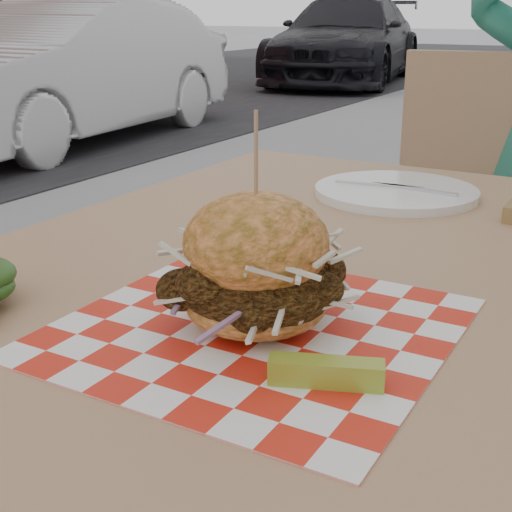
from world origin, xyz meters
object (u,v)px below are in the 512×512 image
(car_white, at_px, (66,71))
(patio_chair, at_px, (465,223))
(car_dark, at_px, (347,40))
(patio_table, at_px, (299,315))
(sandwich, at_px, (256,271))

(car_white, relative_size, patio_chair, 3.64)
(car_dark, relative_size, patio_chair, 4.43)
(car_white, distance_m, car_dark, 5.81)
(patio_chair, bearing_deg, car_white, 137.28)
(car_white, height_order, patio_chair, car_white)
(car_white, relative_size, patio_table, 2.88)
(patio_table, distance_m, sandwich, 0.26)
(patio_chair, distance_m, sandwich, 1.18)
(patio_table, bearing_deg, sandwich, -75.12)
(patio_chair, bearing_deg, sandwich, -94.56)
(car_white, height_order, patio_table, car_white)
(car_dark, height_order, patio_chair, car_dark)
(car_dark, xyz_separation_m, sandwich, (3.97, -9.66, 0.20))
(car_white, height_order, car_dark, car_dark)
(patio_table, bearing_deg, car_dark, 112.49)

